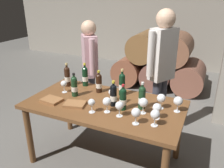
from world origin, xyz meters
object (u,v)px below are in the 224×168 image
object	(u,v)px
wine_glass_1	(64,84)
wine_glass_7	(161,98)
wine_bottle_1	(85,76)
wine_glass_2	(107,102)
wine_glass_8	(136,113)
wine_glass_6	(119,106)
wine_glass_10	(143,103)
wine_bottle_3	(113,95)
wine_bottle_5	(142,97)
taster_seated_left	(90,65)
tasting_notebook	(52,100)
wine_bottle_0	(74,86)
wine_glass_4	(92,103)
wine_bottle_7	(122,84)
wine_bottle_2	(123,99)
dining_table	(105,110)
leather_ledger	(75,104)
wine_glass_0	(157,108)
wine_bottle_4	(67,76)
wine_glass_5	(178,101)
wine_bottle_6	(99,83)
wine_glass_9	(112,93)
sommelier_presenting	(162,65)
wine_glass_3	(155,115)

from	to	relation	value
wine_glass_1	wine_glass_7	bearing A→B (deg)	3.29
wine_bottle_1	wine_glass_1	bearing A→B (deg)	-112.31
wine_glass_2	wine_glass_8	distance (m)	0.35
wine_glass_6	wine_glass_10	distance (m)	0.24
wine_bottle_3	wine_bottle_5	xyz separation A→B (m)	(0.29, 0.06, 0.01)
taster_seated_left	tasting_notebook	bearing A→B (deg)	-88.06
wine_bottle_0	wine_glass_4	world-z (taller)	wine_bottle_0
wine_bottle_7	wine_glass_8	distance (m)	0.65
wine_bottle_2	wine_glass_8	world-z (taller)	wine_bottle_2
dining_table	wine_bottle_2	size ratio (longest dim) A/B	6.17
wine_glass_2	leather_ledger	world-z (taller)	wine_glass_2
tasting_notebook	wine_glass_8	bearing A→B (deg)	2.37
wine_glass_1	wine_glass_8	world-z (taller)	wine_glass_8
wine_glass_0	wine_bottle_4	bearing A→B (deg)	164.59
dining_table	wine_glass_5	xyz separation A→B (m)	(0.75, 0.13, 0.21)
wine_bottle_5	wine_bottle_7	bearing A→B (deg)	143.71
wine_bottle_5	wine_bottle_2	bearing A→B (deg)	-149.78
wine_glass_5	tasting_notebook	xyz separation A→B (m)	(-1.31, -0.33, -0.10)
wine_glass_2	wine_glass_5	bearing A→B (deg)	25.13
wine_bottle_1	wine_glass_0	bearing A→B (deg)	-23.14
wine_bottle_6	wine_bottle_7	distance (m)	0.29
wine_glass_4	tasting_notebook	world-z (taller)	wine_glass_4
wine_bottle_2	wine_bottle_6	distance (m)	0.52
wine_bottle_5	wine_glass_0	size ratio (longest dim) A/B	1.83
wine_glass_4	wine_glass_9	distance (m)	0.32
wine_bottle_0	wine_bottle_2	xyz separation A→B (m)	(0.63, -0.08, -0.00)
sommelier_presenting	taster_seated_left	bearing A→B (deg)	-178.31
wine_glass_0	wine_bottle_1	bearing A→B (deg)	156.86
dining_table	wine_glass_7	xyz separation A→B (m)	(0.59, 0.13, 0.21)
wine_glass_6	wine_glass_8	world-z (taller)	wine_glass_8
wine_glass_4	sommelier_presenting	xyz separation A→B (m)	(0.46, 0.99, 0.18)
wine_glass_7	wine_glass_8	size ratio (longest dim) A/B	1.02
wine_bottle_3	wine_glass_4	world-z (taller)	wine_bottle_3
wine_glass_1	taster_seated_left	bearing A→B (deg)	91.35
wine_glass_8	taster_seated_left	world-z (taller)	taster_seated_left
wine_glass_6	wine_glass_10	world-z (taller)	wine_glass_10
wine_bottle_1	wine_glass_0	size ratio (longest dim) A/B	1.89
wine_glass_0	wine_glass_8	xyz separation A→B (m)	(-0.15, -0.17, 0.00)
wine_bottle_1	wine_bottle_2	xyz separation A→B (m)	(0.68, -0.40, -0.01)
wine_bottle_2	tasting_notebook	bearing A→B (deg)	-169.26
wine_bottle_0	wine_glass_3	size ratio (longest dim) A/B	1.75
leather_ledger	sommelier_presenting	size ratio (longest dim) A/B	0.13
dining_table	wine_glass_4	bearing A→B (deg)	-95.33
wine_bottle_4	wine_glass_10	size ratio (longest dim) A/B	1.85
wine_bottle_6	wine_glass_1	xyz separation A→B (m)	(-0.38, -0.18, -0.01)
wine_glass_9	tasting_notebook	distance (m)	0.67
wine_bottle_6	wine_glass_1	world-z (taller)	wine_bottle_6
wine_glass_5	wine_glass_9	distance (m)	0.70
wine_glass_7	wine_glass_0	bearing A→B (deg)	-86.96
wine_bottle_1	wine_bottle_2	distance (m)	0.79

